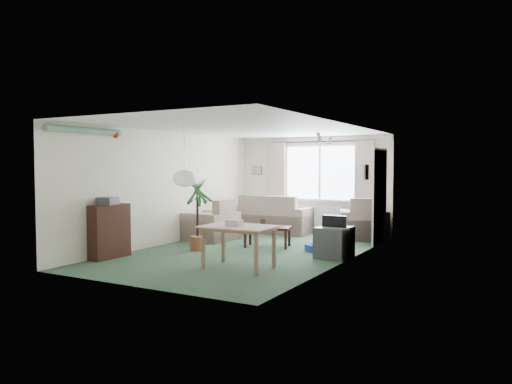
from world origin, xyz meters
The scene contains 25 objects.
ground centered at (0.00, 0.00, 0.00)m, with size 6.50×6.50×0.00m, color #2A4632.
window centered at (0.20, 3.23, 1.50)m, with size 1.80×0.03×1.30m, color white.
curtain_rod centered at (0.20, 3.15, 2.27)m, with size 2.60×0.03×0.03m, color black.
curtain_left centered at (-0.95, 3.13, 1.27)m, with size 0.45×0.08×2.00m, color beige.
curtain_right centered at (1.35, 3.13, 1.27)m, with size 0.45×0.08×2.00m, color beige.
radiator centered at (0.20, 3.19, 0.40)m, with size 1.20×0.10×0.55m, color white.
doorway centered at (1.99, 2.20, 1.00)m, with size 0.03×0.95×2.00m, color black.
pendant_lamp centered at (0.20, -2.30, 1.48)m, with size 0.36×0.36×0.36m, color white.
tinsel_garland centered at (-1.92, -2.30, 2.28)m, with size 1.60×1.60×0.12m, color #196626.
bauble_cluster_a centered at (1.30, 0.90, 2.22)m, with size 0.20×0.20×0.20m, color silver.
bauble_cluster_b centered at (1.60, -0.30, 2.22)m, with size 0.20×0.20×0.20m, color silver.
wall_picture_back centered at (-1.60, 3.23, 1.55)m, with size 0.28×0.03×0.22m, color brown.
wall_picture_right centered at (1.98, 1.20, 1.55)m, with size 0.03×0.24×0.30m, color brown.
sofa centered at (-0.84, 2.75, 0.47)m, with size 1.88×0.99×0.94m, color beige.
armchair_corner centered at (1.48, 2.73, 0.48)m, with size 1.07×1.01×0.95m, color #C0AA91.
armchair_left centered at (-1.50, 0.89, 0.46)m, with size 1.02×0.97×0.92m, color tan.
coffee_table centered at (0.07, 0.66, 0.21)m, with size 0.94×0.52×0.42m, color black.
photo_frame centered at (-0.01, 0.61, 0.50)m, with size 0.12×0.02×0.16m, color #4C3027.
bookshelf centered at (-1.84, -1.85, 0.49)m, with size 0.27×0.80×0.97m, color black.
hifi_box centered at (-1.81, -1.92, 1.04)m, with size 0.28×0.35×0.14m, color #38373D.
houseplant centered at (-0.94, -0.38, 0.75)m, with size 0.64×0.64×1.50m, color #235C1F.
dining_table centered at (0.67, -1.48, 0.34)m, with size 1.08×0.72×0.68m, color tan.
gift_box centered at (0.59, -1.50, 0.74)m, with size 0.25×0.18×0.12m, color silver.
tv_cube centered at (1.70, 0.17, 0.28)m, with size 0.56×0.62×0.56m, color #35353A.
pet_bed centered at (1.22, 0.75, 0.07)m, with size 0.66×0.66×0.13m, color navy.
Camera 1 is at (4.84, -8.39, 1.67)m, focal length 35.00 mm.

